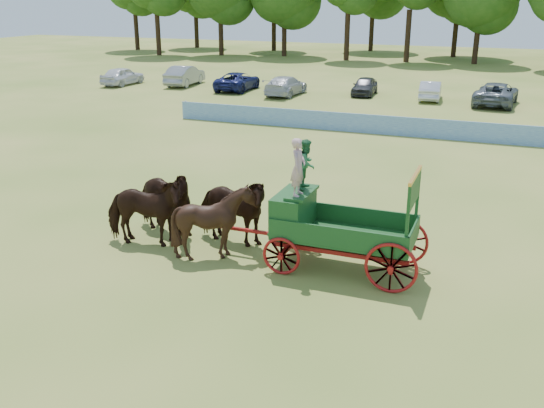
{
  "coord_description": "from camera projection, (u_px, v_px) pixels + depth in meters",
  "views": [
    {
      "loc": [
        4.78,
        -14.82,
        7.35
      ],
      "look_at": [
        -1.55,
        1.37,
        1.3
      ],
      "focal_mm": 40.0,
      "sensor_mm": 36.0,
      "label": 1
    }
  ],
  "objects": [
    {
      "name": "horse_wheel_right",
      "position": [
        231.0,
        210.0,
        18.47
      ],
      "size": [
        2.72,
        1.45,
        2.21
      ],
      "primitive_type": "imported",
      "rotation": [
        0.0,
        0.0,
        1.47
      ],
      "color": "black",
      "rests_on": "ground"
    },
    {
      "name": "parked_cars",
      "position": [
        457.0,
        93.0,
        42.79
      ],
      "size": [
        56.94,
        7.51,
        1.64
      ],
      "color": "silver",
      "rests_on": "ground"
    },
    {
      "name": "horse_wheel_left",
      "position": [
        215.0,
        222.0,
        17.5
      ],
      "size": [
        2.36,
        2.19,
        2.21
      ],
      "primitive_type": "imported",
      "rotation": [
        0.0,
        0.0,
        1.35
      ],
      "color": "black",
      "rests_on": "ground"
    },
    {
      "name": "ground",
      "position": [
        305.0,
        269.0,
        17.09
      ],
      "size": [
        160.0,
        160.0,
        0.0
      ],
      "primitive_type": "plane",
      "color": "#A5994A",
      "rests_on": "ground"
    },
    {
      "name": "horse_lead_left",
      "position": [
        144.0,
        212.0,
        18.33
      ],
      "size": [
        2.79,
        1.66,
        2.21
      ],
      "primitive_type": "imported",
      "rotation": [
        0.0,
        0.0,
        1.76
      ],
      "color": "black",
      "rests_on": "ground"
    },
    {
      "name": "sponsor_banner",
      "position": [
        392.0,
        126.0,
        33.1
      ],
      "size": [
        26.0,
        0.08,
        1.05
      ],
      "primitive_type": "cube",
      "color": "#1F54A8",
      "rests_on": "ground"
    },
    {
      "name": "farm_dray",
      "position": [
        320.0,
        213.0,
        16.82
      ],
      "size": [
        6.0,
        2.0,
        3.73
      ],
      "color": "#A21810",
      "rests_on": "ground"
    },
    {
      "name": "horse_lead_right",
      "position": [
        163.0,
        201.0,
        19.3
      ],
      "size": [
        2.83,
        1.79,
        2.21
      ],
      "primitive_type": "imported",
      "rotation": [
        0.0,
        0.0,
        1.33
      ],
      "color": "black",
      "rests_on": "ground"
    }
  ]
}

